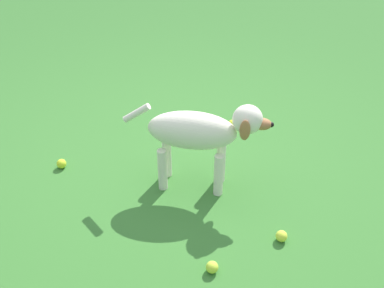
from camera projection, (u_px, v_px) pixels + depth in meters
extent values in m
plane|color=#38722D|center=(183.00, 163.00, 3.14)|extent=(14.00, 14.00, 0.00)
ellipsoid|color=silver|center=(192.00, 130.00, 2.71)|extent=(0.55, 0.22, 0.24)
cylinder|color=silver|center=(221.00, 162.00, 2.90)|extent=(0.06, 0.06, 0.30)
cylinder|color=silver|center=(219.00, 175.00, 2.79)|extent=(0.06, 0.06, 0.30)
cylinder|color=silver|center=(167.00, 157.00, 2.95)|extent=(0.06, 0.06, 0.30)
cylinder|color=silver|center=(162.00, 170.00, 2.83)|extent=(0.06, 0.06, 0.30)
ellipsoid|color=silver|center=(248.00, 119.00, 2.61)|extent=(0.18, 0.16, 0.18)
ellipsoid|color=#9E663D|center=(261.00, 124.00, 2.61)|extent=(0.13, 0.08, 0.07)
sphere|color=black|center=(271.00, 125.00, 2.60)|extent=(0.03, 0.03, 0.03)
ellipsoid|color=#9E663D|center=(247.00, 115.00, 2.69)|extent=(0.06, 0.03, 0.14)
ellipsoid|color=#9E663D|center=(245.00, 130.00, 2.55)|extent=(0.06, 0.03, 0.14)
cylinder|color=silver|center=(137.00, 113.00, 2.71)|extent=(0.18, 0.04, 0.14)
sphere|color=#C6E23C|center=(212.00, 267.00, 2.33)|extent=(0.07, 0.07, 0.07)
sphere|color=#C9D62A|center=(232.00, 124.00, 3.51)|extent=(0.07, 0.07, 0.07)
sphere|color=#CADD2B|center=(61.00, 164.00, 3.08)|extent=(0.07, 0.07, 0.07)
sphere|color=#D4E33C|center=(281.00, 236.00, 2.52)|extent=(0.07, 0.07, 0.07)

